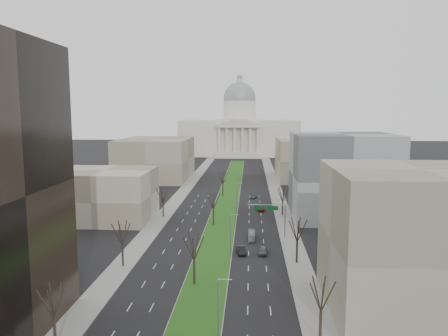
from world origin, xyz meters
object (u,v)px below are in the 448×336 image
at_px(box_van, 252,235).
at_px(car_red, 260,208).
at_px(car_grey_far, 253,196).
at_px(car_grey_near, 263,251).
at_px(car_black, 241,250).

bearing_deg(box_van, car_red, 86.07).
bearing_deg(car_grey_far, car_grey_near, -81.59).
bearing_deg(car_red, car_grey_near, -96.32).
distance_m(car_black, car_grey_far, 60.42).
xyz_separation_m(car_grey_near, car_black, (-4.76, -0.02, 0.03)).
relative_size(car_black, car_grey_far, 1.10).
height_order(car_red, box_van, box_van).
bearing_deg(car_grey_far, box_van, -84.05).
bearing_deg(car_grey_near, car_red, 97.06).
distance_m(car_red, car_grey_far, 19.28).
relative_size(car_grey_far, box_van, 0.67).
xyz_separation_m(car_red, car_grey_far, (-2.17, 19.16, -0.14)).
distance_m(car_grey_near, car_red, 41.18).
bearing_deg(car_black, car_grey_near, -8.76).
distance_m(car_black, car_red, 41.50).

